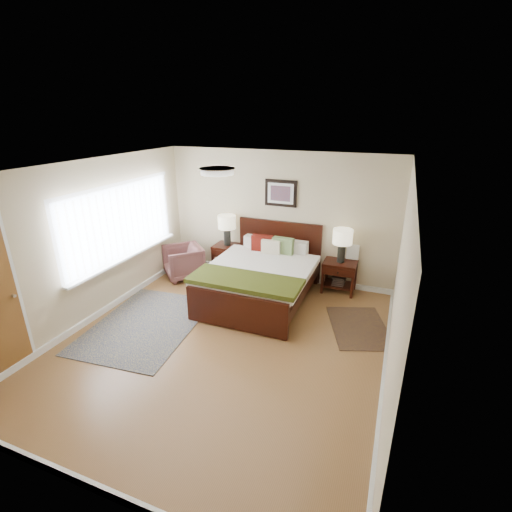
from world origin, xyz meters
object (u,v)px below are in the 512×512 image
lamp_left (227,224)px  armchair (183,262)px  lamp_right (342,239)px  bed (261,272)px  nightstand_right (339,274)px  nightstand_left (227,251)px  rug_persian (146,324)px

lamp_left → armchair: bearing=-146.9°
lamp_right → armchair: bearing=-170.8°
bed → lamp_right: size_ratio=3.55×
bed → nightstand_right: bearing=33.6°
lamp_left → lamp_right: size_ratio=1.00×
nightstand_left → rug_persian: size_ratio=0.29×
nightstand_right → lamp_left: size_ratio=0.98×
bed → armchair: bearing=169.2°
bed → rug_persian: (-1.39, -1.45, -0.53)m
lamp_left → bed: bearing=-38.7°
nightstand_right → armchair: armchair is taller
armchair → lamp_right: bearing=53.5°
armchair → nightstand_left: bearing=76.2°
nightstand_right → rug_persian: bearing=-139.1°
rug_persian → lamp_left: bearing=76.0°
lamp_left → lamp_right: lamp_left is taller
armchair → rug_persian: 1.87m
nightstand_right → armchair: (-3.03, -0.48, -0.03)m
armchair → nightstand_right: bearing=53.3°
bed → nightstand_left: size_ratio=3.46×
lamp_left → lamp_right: 2.28m
nightstand_right → bed: bearing=-146.4°
lamp_left → rug_persian: lamp_left is taller
nightstand_left → rug_persian: 2.35m
lamp_right → rug_persian: bearing=-138.9°
lamp_right → rug_persian: (-2.63, -2.29, -1.02)m
bed → lamp_right: 1.57m
bed → lamp_left: size_ratio=3.55×
nightstand_right → lamp_right: (0.00, 0.01, 0.66)m
lamp_left → nightstand_left: bearing=-90.0°
nightstand_left → lamp_left: 0.56m
nightstand_right → lamp_left: (-2.28, 0.01, 0.70)m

